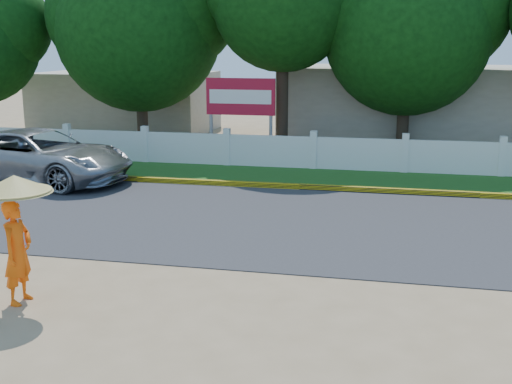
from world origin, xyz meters
TOP-DOWN VIEW (x-y plane):
  - ground at (0.00, 0.00)m, footprint 120.00×120.00m
  - road at (0.00, 4.50)m, footprint 60.00×7.00m
  - grass_verge at (0.00, 9.75)m, footprint 60.00×3.50m
  - curb at (0.00, 8.05)m, footprint 40.00×0.18m
  - fence at (0.00, 11.20)m, footprint 40.00×0.10m
  - building_near at (3.00, 18.00)m, footprint 10.00×6.00m
  - building_far at (-10.00, 19.00)m, footprint 8.00×5.00m
  - vehicle at (-7.91, 7.39)m, footprint 6.13×3.48m
  - monk_with_parasol at (-3.25, -1.16)m, footprint 1.17×1.17m
  - billboard at (-2.77, 12.30)m, footprint 2.50×0.13m
  - tree_row at (2.02, 14.30)m, footprint 34.95×7.85m

SIDE VIEW (x-z plane):
  - ground at x=0.00m, z-range 0.00..0.00m
  - road at x=0.00m, z-range 0.00..0.02m
  - grass_verge at x=0.00m, z-range 0.00..0.03m
  - curb at x=0.00m, z-range 0.00..0.16m
  - fence at x=0.00m, z-range 0.00..1.10m
  - vehicle at x=-7.91m, z-range 0.00..1.61m
  - monk_with_parasol at x=-3.25m, z-range 0.32..2.46m
  - building_far at x=-10.00m, z-range 0.00..2.80m
  - building_near at x=3.00m, z-range 0.00..3.20m
  - billboard at x=-2.77m, z-range 0.67..3.62m
  - tree_row at x=2.02m, z-range 0.44..9.62m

